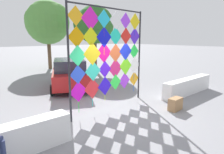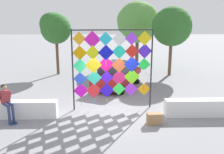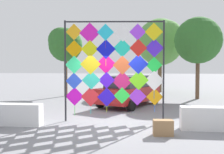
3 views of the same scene
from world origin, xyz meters
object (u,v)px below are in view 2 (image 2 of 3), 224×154
cardboard_box_large (154,119)px  tree_far_right (170,26)px  seated_vendor (7,100)px  kite_display_rack (113,64)px  tree_broadleaf (54,27)px  parked_car (117,75)px  tree_palm_like (136,21)px

cardboard_box_large → tree_far_right: 10.32m
seated_vendor → tree_far_right: tree_far_right is taller
cardboard_box_large → tree_far_right: (2.87, 9.27, 3.50)m
kite_display_rack → tree_far_right: (4.56, 7.40, 1.52)m
seated_vendor → tree_broadleaf: 9.77m
tree_broadleaf → parked_car: bearing=-40.7°
tree_far_right → tree_broadleaf: (-8.84, 0.49, -0.04)m
parked_car → cardboard_box_large: parked_car is taller
seated_vendor → tree_broadleaf: tree_broadleaf is taller
parked_car → tree_palm_like: tree_palm_like is taller
kite_display_rack → cardboard_box_large: size_ratio=6.39×
cardboard_box_large → tree_broadleaf: bearing=121.4°
parked_car → tree_palm_like: size_ratio=0.76×
seated_vendor → tree_palm_like: bearing=61.4°
seated_vendor → tree_palm_like: tree_palm_like is taller
cardboard_box_large → seated_vendor: bearing=176.5°
tree_palm_like → tree_far_right: bearing=-60.8°
tree_far_right → kite_display_rack: bearing=-121.6°
cardboard_box_large → tree_broadleaf: 11.96m
seated_vendor → parked_car: bearing=47.8°
kite_display_rack → seated_vendor: bearing=-161.6°
kite_display_rack → parked_car: bearing=84.1°
kite_display_rack → tree_palm_like: bearing=77.7°
tree_palm_like → tree_far_right: size_ratio=1.12×
cardboard_box_large → tree_palm_like: tree_palm_like is taller
parked_car → tree_broadleaf: tree_broadleaf is taller
parked_car → tree_broadleaf: (-4.69, 4.03, 2.89)m
tree_far_right → seated_vendor: bearing=-135.4°
tree_broadleaf → kite_display_rack: bearing=-61.5°
tree_palm_like → cardboard_box_large: bearing=-93.3°
tree_broadleaf → cardboard_box_large: bearing=-58.6°
kite_display_rack → tree_broadleaf: size_ratio=0.80×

